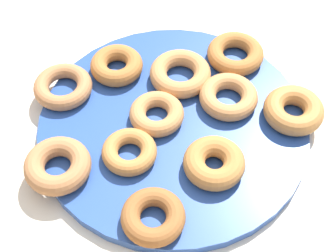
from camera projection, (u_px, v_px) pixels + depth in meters
The scene contains 13 objects.
ground_plane at pixel (173, 129), 0.74m from camera, with size 2.40×2.40×0.00m, color beige.
donut_plate at pixel (173, 126), 0.74m from camera, with size 0.39×0.39×0.02m, color #284C9E.
donut_0 at pixel (153, 217), 0.63m from camera, with size 0.08×0.08×0.02m, color #995B2D.
donut_1 at pixel (214, 163), 0.67m from camera, with size 0.08×0.08×0.03m, color #BC7A3D.
donut_2 at pixel (294, 110), 0.72m from camera, with size 0.09×0.09×0.03m, color #BC7A3D.
donut_3 at pixel (58, 166), 0.67m from camera, with size 0.09×0.09×0.03m, color #B27547.
donut_4 at pixel (129, 152), 0.69m from camera, with size 0.07×0.07×0.02m, color #BC7A3D.
donut_5 at pixel (180, 74), 0.77m from camera, with size 0.09×0.09×0.03m, color #C6844C.
donut_6 at pixel (117, 65), 0.78m from camera, with size 0.08×0.08×0.03m, color #AD6B33.
donut_7 at pixel (228, 97), 0.74m from camera, with size 0.09×0.09×0.02m, color #C6844C.
donut_8 at pixel (63, 87), 0.75m from camera, with size 0.09×0.09×0.02m, color #B27547.
donut_9 at pixel (235, 54), 0.79m from camera, with size 0.09×0.09×0.02m, color #AD6B33.
donut_10 at pixel (157, 112), 0.72m from camera, with size 0.08×0.08×0.02m, color #C6844C.
Camera 1 is at (-0.10, 0.43, 0.60)m, focal length 54.68 mm.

